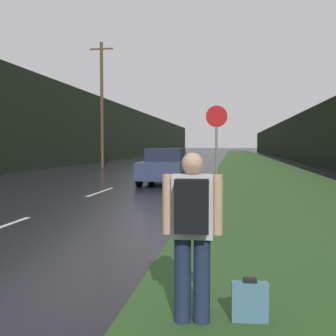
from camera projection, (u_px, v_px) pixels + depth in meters
The scene contains 11 objects.
grass_verge at pixel (253, 163), 39.25m from camera, with size 6.00×240.00×0.02m, color #2D5123.
lane_stripe_c at pixel (101, 192), 15.27m from camera, with size 0.12×3.00×0.01m, color silver.
lane_stripe_d at pixel (142, 177), 22.18m from camera, with size 0.12×3.00×0.01m, color silver.
lane_stripe_e at pixel (163, 170), 29.09m from camera, with size 0.12×3.00×0.01m, color silver.
treeline_far_side at pixel (114, 132), 51.38m from camera, with size 2.00×140.00×6.67m, color black.
treeline_near_side at pixel (302, 138), 48.08m from camera, with size 2.00×140.00×5.06m, color black.
utility_pole_far at pixel (102, 103), 32.05m from camera, with size 1.80×0.24×9.50m.
stop_sign at pixel (216, 144), 12.65m from camera, with size 0.65×0.07×2.88m.
hitchhiker_with_backpack at pixel (192, 227), 3.88m from camera, with size 0.56×0.41×1.62m.
suitcase at pixel (250, 302), 3.96m from camera, with size 0.35×0.13×0.44m.
car_passing_near at pixel (165, 167), 18.43m from camera, with size 1.94×4.14×1.55m.
Camera 1 is at (4.70, 0.04, 1.68)m, focal length 45.00 mm.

